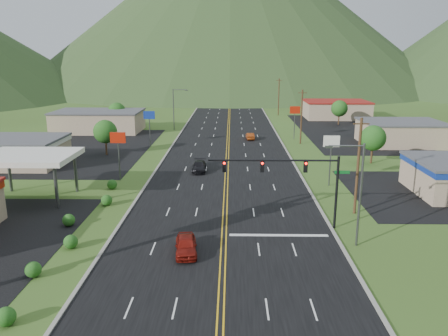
{
  "coord_description": "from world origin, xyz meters",
  "views": [
    {
      "loc": [
        0.63,
        -25.1,
        15.95
      ],
      "look_at": [
        -0.12,
        19.22,
        4.5
      ],
      "focal_mm": 35.0,
      "sensor_mm": 36.0,
      "label": 1
    }
  ],
  "objects_px": {
    "car_red_near": "(186,246)",
    "car_red_far": "(250,136)",
    "traffic_signal": "(294,174)",
    "streetlight_east": "(357,188)",
    "car_dark_mid": "(199,167)",
    "gas_canopy": "(29,158)",
    "streetlight_west": "(175,107)"
  },
  "relations": [
    {
      "from": "streetlight_west",
      "to": "car_red_far",
      "type": "bearing_deg",
      "value": -34.35
    },
    {
      "from": "streetlight_west",
      "to": "car_red_near",
      "type": "xyz_separation_m",
      "value": [
        8.61,
        -61.9,
        -4.44
      ]
    },
    {
      "from": "traffic_signal",
      "to": "gas_canopy",
      "type": "height_order",
      "value": "traffic_signal"
    },
    {
      "from": "streetlight_east",
      "to": "gas_canopy",
      "type": "distance_m",
      "value": 35.28
    },
    {
      "from": "traffic_signal",
      "to": "streetlight_east",
      "type": "bearing_deg",
      "value": -40.39
    },
    {
      "from": "streetlight_west",
      "to": "car_red_far",
      "type": "relative_size",
      "value": 2.3
    },
    {
      "from": "gas_canopy",
      "to": "car_red_far",
      "type": "xyz_separation_m",
      "value": [
        26.31,
        37.08,
        -4.23
      ]
    },
    {
      "from": "gas_canopy",
      "to": "traffic_signal",
      "type": "bearing_deg",
      "value": -15.7
    },
    {
      "from": "gas_canopy",
      "to": "car_dark_mid",
      "type": "distance_m",
      "value": 22.46
    },
    {
      "from": "car_red_near",
      "to": "car_red_far",
      "type": "height_order",
      "value": "car_red_near"
    },
    {
      "from": "streetlight_east",
      "to": "streetlight_west",
      "type": "xyz_separation_m",
      "value": [
        -22.86,
        60.0,
        0.0
      ]
    },
    {
      "from": "car_red_near",
      "to": "car_red_far",
      "type": "relative_size",
      "value": 1.1
    },
    {
      "from": "car_dark_mid",
      "to": "car_red_near",
      "type": "bearing_deg",
      "value": -88.92
    },
    {
      "from": "traffic_signal",
      "to": "car_red_near",
      "type": "relative_size",
      "value": 3.03
    },
    {
      "from": "car_red_near",
      "to": "car_dark_mid",
      "type": "xyz_separation_m",
      "value": [
        -0.83,
        26.53,
        -0.05
      ]
    },
    {
      "from": "car_red_near",
      "to": "car_dark_mid",
      "type": "bearing_deg",
      "value": 85.19
    },
    {
      "from": "traffic_signal",
      "to": "car_red_near",
      "type": "distance_m",
      "value": 12.13
    },
    {
      "from": "traffic_signal",
      "to": "streetlight_west",
      "type": "bearing_deg",
      "value": 107.97
    },
    {
      "from": "traffic_signal",
      "to": "car_dark_mid",
      "type": "relative_size",
      "value": 2.77
    },
    {
      "from": "streetlight_west",
      "to": "traffic_signal",
      "type": "bearing_deg",
      "value": -72.03
    },
    {
      "from": "car_dark_mid",
      "to": "gas_canopy",
      "type": "bearing_deg",
      "value": -145.81
    },
    {
      "from": "traffic_signal",
      "to": "gas_canopy",
      "type": "distance_m",
      "value": 29.59
    },
    {
      "from": "car_red_far",
      "to": "traffic_signal",
      "type": "bearing_deg",
      "value": 89.01
    },
    {
      "from": "car_dark_mid",
      "to": "car_red_far",
      "type": "height_order",
      "value": "car_dark_mid"
    },
    {
      "from": "traffic_signal",
      "to": "car_dark_mid",
      "type": "bearing_deg",
      "value": 116.73
    },
    {
      "from": "streetlight_east",
      "to": "gas_canopy",
      "type": "relative_size",
      "value": 0.9
    },
    {
      "from": "streetlight_west",
      "to": "car_dark_mid",
      "type": "height_order",
      "value": "streetlight_west"
    },
    {
      "from": "car_dark_mid",
      "to": "streetlight_east",
      "type": "bearing_deg",
      "value": -59.23
    },
    {
      "from": "gas_canopy",
      "to": "car_dark_mid",
      "type": "xyz_separation_m",
      "value": [
        18.09,
        12.63,
        -4.19
      ]
    },
    {
      "from": "car_red_near",
      "to": "gas_canopy",
      "type": "bearing_deg",
      "value": 137.09
    },
    {
      "from": "gas_canopy",
      "to": "car_red_near",
      "type": "distance_m",
      "value": 23.85
    },
    {
      "from": "car_dark_mid",
      "to": "car_red_far",
      "type": "xyz_separation_m",
      "value": [
        8.21,
        24.45,
        -0.04
      ]
    }
  ]
}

